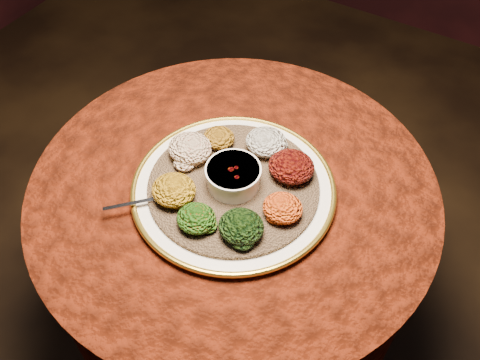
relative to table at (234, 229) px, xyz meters
The scene contains 13 objects.
table is the anchor object (origin of this frame).
platter 0.19m from the table, 56.78° to the right, with size 0.47×0.47×0.02m.
injera 0.20m from the table, 56.78° to the right, with size 0.39×0.39×0.01m, color olive.
stew_bowl 0.24m from the table, 56.78° to the right, with size 0.13×0.13×0.05m.
spoon 0.28m from the table, 126.62° to the right, with size 0.11×0.11×0.01m.
portion_ayib 0.26m from the table, 79.40° to the left, with size 0.10×0.09×0.05m, color beige.
portion_kitfo 0.27m from the table, 34.10° to the left, with size 0.11×0.10×0.05m, color black.
portion_tikil 0.27m from the table, 14.01° to the right, with size 0.09×0.08×0.04m, color #B8660F.
portion_gomen 0.28m from the table, 52.25° to the right, with size 0.10×0.09×0.05m, color black.
portion_mixveg 0.28m from the table, 88.34° to the right, with size 0.08×0.08×0.04m, color #942F09.
portion_kik 0.27m from the table, 123.82° to the right, with size 0.10×0.09×0.05m, color #B78010.
portion_timatim 0.26m from the table, behind, with size 0.10×0.10×0.05m, color maroon.
portion_shiro 0.25m from the table, 139.40° to the left, with size 0.08×0.07×0.04m, color #895710.
Camera 1 is at (0.43, -0.68, 1.69)m, focal length 40.00 mm.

